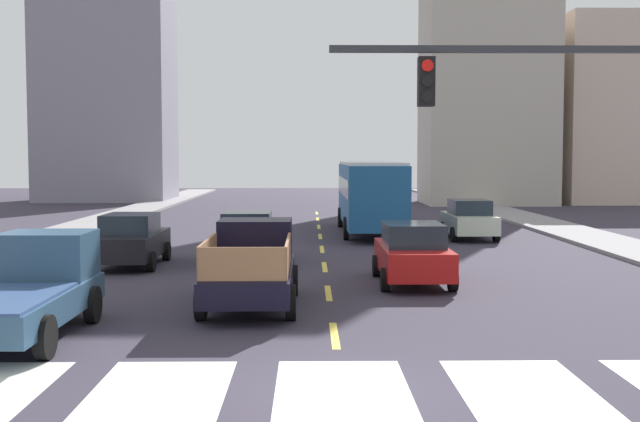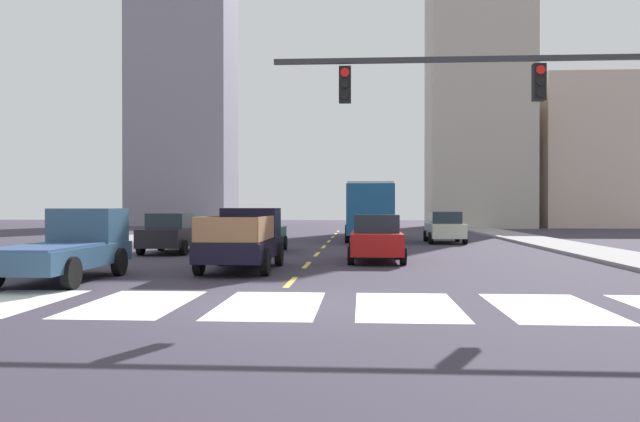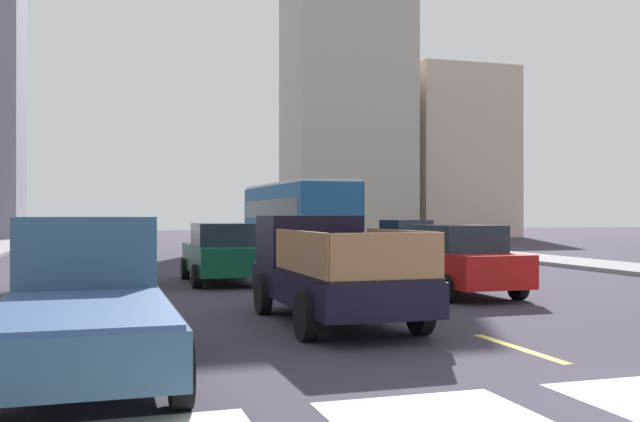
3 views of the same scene
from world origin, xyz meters
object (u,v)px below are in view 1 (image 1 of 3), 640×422
sedan_far (248,237)px  sedan_near_right (413,253)px  city_bus (370,192)px  sedan_near_left (469,219)px  pickup_dark (29,289)px  pickup_stakebed (252,266)px  sedan_mid (131,240)px

sedan_far → sedan_near_right: 6.90m
city_bus → sedan_near_left: 5.00m
pickup_dark → pickup_stakebed: bearing=38.2°
pickup_dark → sedan_near_right: pickup_dark is taller
sedan_near_left → pickup_stakebed: bearing=-118.6°
sedan_far → sedan_near_left: bearing=42.6°
sedan_far → sedan_near_right: bearing=-40.8°
pickup_dark → sedan_mid: pickup_dark is taller
sedan_far → sedan_mid: 3.85m
city_bus → pickup_stakebed: bearing=-102.0°
sedan_near_left → sedan_mid: size_ratio=1.00×
sedan_mid → sedan_near_left: bearing=33.0°
city_bus → sedan_near_left: bearing=-31.3°
sedan_mid → sedan_near_right: bearing=-24.1°
sedan_far → sedan_near_right: size_ratio=1.00×
city_bus → sedan_far: 11.36m
pickup_stakebed → sedan_near_right: bearing=33.8°
sedan_mid → pickup_dark: bearing=-89.7°
pickup_stakebed → pickup_dark: same height
sedan_near_left → sedan_far: (-9.05, -7.55, 0.00)m
pickup_dark → sedan_near_left: pickup_dark is taller
city_bus → sedan_near_right: city_bus is taller
sedan_far → sedan_near_right: same height
city_bus → sedan_far: (-4.93, -10.17, -1.09)m
pickup_stakebed → sedan_near_left: bearing=59.9°
sedan_near_left → sedan_near_right: 12.95m
city_bus → sedan_far: bearing=-114.6°
pickup_dark → sedan_far: size_ratio=1.18×
city_bus → pickup_dark: bearing=-110.5°
sedan_near_right → city_bus: bearing=92.5°
pickup_dark → sedan_mid: bearing=91.5°
pickup_dark → sedan_near_right: 10.64m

